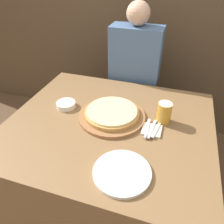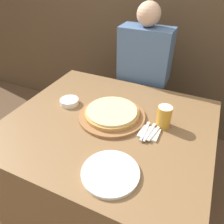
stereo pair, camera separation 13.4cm
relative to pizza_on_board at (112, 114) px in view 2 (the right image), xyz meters
The scene contains 11 objects.
ground_plane 0.78m from the pizza_on_board, 90.73° to the right, with size 12.00×12.00×0.00m, color brown.
dining_table 0.40m from the pizza_on_board, 90.73° to the right, with size 1.22×1.07×0.75m.
pizza_on_board is the anchor object (origin of this frame).
beer_glass 0.32m from the pizza_on_board, ahead, with size 0.08×0.08×0.13m.
dinner_plate 0.44m from the pizza_on_board, 66.18° to the right, with size 0.27×0.27×0.02m.
side_bowl 0.33m from the pizza_on_board, behind, with size 0.13×0.13×0.04m.
napkin_stack 0.26m from the pizza_on_board, 12.81° to the right, with size 0.11×0.11×0.01m.
fork 0.24m from the pizza_on_board, 14.14° to the right, with size 0.03×0.17×0.00m.
dinner_knife 0.26m from the pizza_on_board, 12.81° to the right, with size 0.03×0.17×0.00m.
spoon 0.29m from the pizza_on_board, 11.71° to the right, with size 0.04×0.15×0.00m.
diner_person 0.64m from the pizza_on_board, 89.88° to the left, with size 0.40×0.20×1.33m.
Camera 2 is at (0.46, -0.93, 1.57)m, focal length 35.00 mm.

